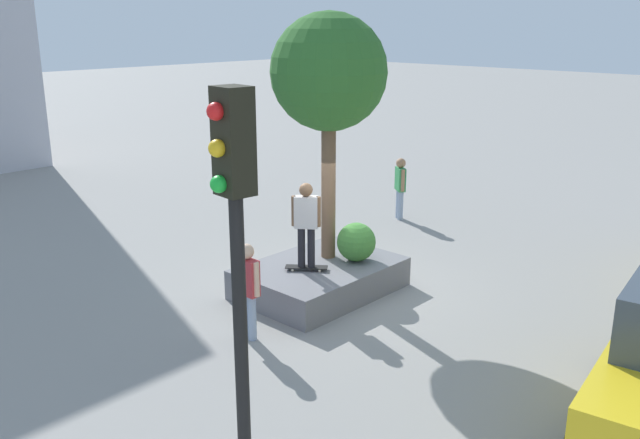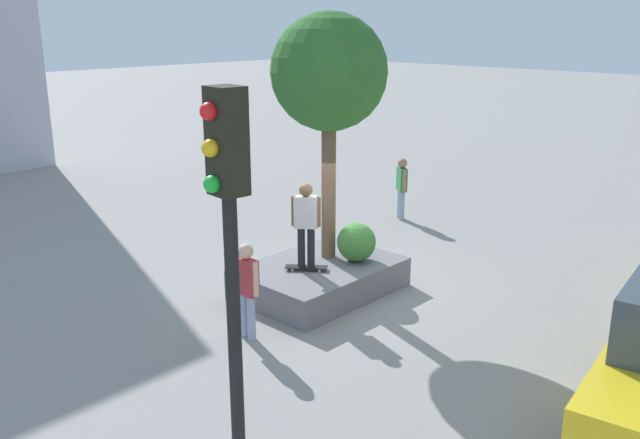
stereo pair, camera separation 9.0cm
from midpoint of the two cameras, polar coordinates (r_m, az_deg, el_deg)
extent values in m
plane|color=gray|center=(13.50, 1.76, -5.77)|extent=(120.00, 120.00, 0.00)
cube|color=slate|center=(13.19, 0.20, -4.96)|extent=(3.02, 2.14, 0.58)
cylinder|color=brown|center=(13.07, 0.93, 3.10)|extent=(0.28, 0.28, 3.02)
sphere|color=#2D6628|center=(12.75, 0.98, 12.36)|extent=(2.19, 2.19, 2.19)
sphere|color=#3D7A33|center=(13.17, 3.29, -1.92)|extent=(0.76, 0.76, 0.76)
cube|color=black|center=(12.76, -0.96, -4.03)|extent=(0.66, 0.76, 0.02)
sphere|color=beige|center=(12.83, 0.21, -4.08)|extent=(0.06, 0.06, 0.06)
sphere|color=beige|center=(12.67, 0.15, -4.35)|extent=(0.06, 0.06, 0.06)
sphere|color=beige|center=(12.87, -2.06, -4.01)|extent=(0.06, 0.06, 0.06)
sphere|color=beige|center=(12.72, -2.15, -4.28)|extent=(0.06, 0.06, 0.06)
cylinder|color=black|center=(12.64, -1.39, -2.35)|extent=(0.14, 0.14, 0.77)
cylinder|color=black|center=(12.61, -0.56, -2.38)|extent=(0.14, 0.14, 0.77)
cube|color=silver|center=(12.42, -0.99, 0.62)|extent=(0.41, 0.46, 0.60)
cylinder|color=brown|center=(12.45, -2.03, 0.73)|extent=(0.09, 0.09, 0.57)
cylinder|color=brown|center=(12.39, 0.06, 0.66)|extent=(0.09, 0.09, 0.57)
sphere|color=brown|center=(12.31, -1.00, 2.53)|extent=(0.25, 0.25, 0.25)
cylinder|color=black|center=(11.29, 24.95, -9.96)|extent=(0.79, 0.33, 0.77)
cylinder|color=black|center=(6.14, -6.57, -15.31)|extent=(0.12, 0.12, 3.79)
cube|color=black|center=(5.30, -7.39, 6.56)|extent=(0.27, 0.30, 0.85)
sphere|color=red|center=(5.18, -8.88, 9.02)|extent=(0.14, 0.14, 0.14)
sphere|color=gold|center=(5.22, -8.75, 5.97)|extent=(0.14, 0.14, 0.14)
sphere|color=green|center=(5.28, -8.62, 2.99)|extent=(0.14, 0.14, 0.14)
cylinder|color=#8C9EB7|center=(11.45, -6.22, -7.96)|extent=(0.14, 0.14, 0.79)
cylinder|color=#8C9EB7|center=(11.32, -5.60, -8.25)|extent=(0.14, 0.14, 0.79)
cube|color=#B23338|center=(11.11, -6.02, -4.82)|extent=(0.19, 0.45, 0.62)
cylinder|color=#D8AD8C|center=(11.28, -6.78, -4.43)|extent=(0.10, 0.10, 0.58)
cylinder|color=#D8AD8C|center=(10.94, -5.23, -5.05)|extent=(0.10, 0.10, 0.58)
sphere|color=#D8AD8C|center=(10.96, -6.08, -2.69)|extent=(0.26, 0.26, 0.26)
cylinder|color=#8C9EB7|center=(18.18, 6.91, 1.32)|extent=(0.14, 0.14, 0.78)
cylinder|color=#8C9EB7|center=(18.01, 7.07, 1.17)|extent=(0.14, 0.14, 0.78)
cube|color=#338C4C|center=(17.92, 7.07, 3.39)|extent=(0.42, 0.46, 0.61)
cylinder|color=#9E7251|center=(18.14, 6.87, 3.61)|extent=(0.09, 0.09, 0.58)
cylinder|color=#9E7251|center=(17.70, 7.28, 3.28)|extent=(0.09, 0.09, 0.58)
sphere|color=#9E7251|center=(17.83, 7.12, 4.75)|extent=(0.25, 0.25, 0.25)
camera|label=1|loc=(0.04, -89.80, 0.06)|focal=37.88mm
camera|label=2|loc=(0.04, 90.20, -0.06)|focal=37.88mm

